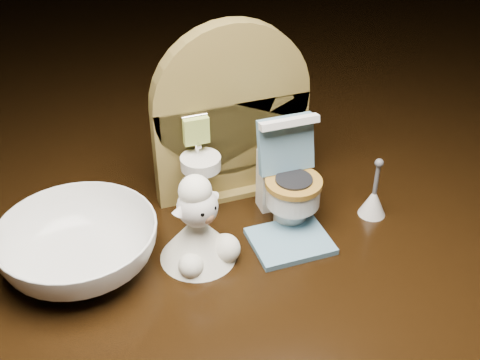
% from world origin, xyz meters
% --- Properties ---
extents(backdrop_panel, '(0.13, 0.05, 0.15)m').
position_xyz_m(backdrop_panel, '(-0.00, 0.06, 0.07)').
color(backdrop_panel, olive).
rests_on(backdrop_panel, ground).
extents(toy_toilet, '(0.05, 0.06, 0.09)m').
position_xyz_m(toy_toilet, '(0.03, 0.02, 0.03)').
color(toy_toilet, white).
rests_on(toy_toilet, ground).
extents(bath_mat, '(0.06, 0.05, 0.00)m').
position_xyz_m(bath_mat, '(0.02, -0.02, 0.00)').
color(bath_mat, '#5F8CA6').
rests_on(bath_mat, ground).
extents(toilet_brush, '(0.02, 0.02, 0.05)m').
position_xyz_m(toilet_brush, '(0.10, -0.01, 0.01)').
color(toilet_brush, white).
rests_on(toilet_brush, ground).
extents(plush_lamb, '(0.06, 0.06, 0.07)m').
position_xyz_m(plush_lamb, '(-0.05, -0.01, 0.03)').
color(plush_lamb, white).
rests_on(plush_lamb, ground).
extents(ceramic_bowl, '(0.14, 0.14, 0.04)m').
position_xyz_m(ceramic_bowl, '(-0.14, 0.01, 0.02)').
color(ceramic_bowl, white).
rests_on(ceramic_bowl, ground).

